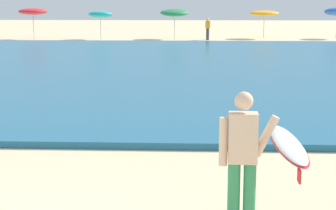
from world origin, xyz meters
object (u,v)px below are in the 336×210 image
beach_umbrella_2 (175,13)px  beach_umbrella_3 (264,13)px  beach_umbrella_1 (100,14)px  beachgoer_near_row_mid (208,28)px  beachgoer_near_row_left (208,28)px  surfer_with_board (263,150)px  beach_umbrella_0 (33,12)px

beach_umbrella_2 → beach_umbrella_3: beach_umbrella_2 is taller
beach_umbrella_1 → beach_umbrella_2: beach_umbrella_2 is taller
beach_umbrella_3 → beachgoer_near_row_mid: beach_umbrella_3 is taller
beach_umbrella_3 → beachgoer_near_row_left: 4.91m
beach_umbrella_1 → beachgoer_near_row_left: beach_umbrella_1 is taller
beach_umbrella_1 → beach_umbrella_2: size_ratio=0.93×
beachgoer_near_row_left → beach_umbrella_1: bearing=176.0°
surfer_with_board → beach_umbrella_2: 35.93m
beach_umbrella_2 → beach_umbrella_0: bearing=-174.6°
beachgoer_near_row_mid → beach_umbrella_3: bearing=24.4°
beach_umbrella_0 → beachgoer_near_row_mid: beach_umbrella_0 is taller
beach_umbrella_2 → beachgoer_near_row_mid: beach_umbrella_2 is taller
beach_umbrella_2 → beachgoer_near_row_mid: 2.93m
beach_umbrella_0 → beachgoer_near_row_left: bearing=-1.3°
beachgoer_near_row_left → beachgoer_near_row_mid: bearing=79.9°
beachgoer_near_row_mid → beach_umbrella_0: bearing=179.3°
beach_umbrella_1 → beach_umbrella_3: size_ratio=0.96×
beach_umbrella_1 → beach_umbrella_3: bearing=7.1°
beach_umbrella_1 → beach_umbrella_3: (12.25, 1.53, 0.06)m
beach_umbrella_0 → beachgoer_near_row_mid: 12.98m
beach_umbrella_0 → beach_umbrella_2: beach_umbrella_2 is taller
beach_umbrella_3 → beach_umbrella_2: bearing=-173.1°
beach_umbrella_2 → beachgoer_near_row_mid: (2.48, -1.13, -1.09)m
beach_umbrella_3 → beachgoer_near_row_mid: (-4.30, -1.95, -1.04)m
surfer_with_board → beach_umbrella_3: bearing=83.0°
beach_umbrella_0 → beach_umbrella_1: bearing=3.0°
beach_umbrella_0 → beach_umbrella_2: 10.49m
beach_umbrella_3 → beachgoer_near_row_left: size_ratio=1.40×
beach_umbrella_0 → beach_umbrella_3: (17.22, 1.80, -0.15)m
beach_umbrella_3 → beachgoer_near_row_left: beach_umbrella_3 is taller
beach_umbrella_1 → beach_umbrella_2: (5.47, 0.72, 0.12)m
beach_umbrella_2 → beachgoer_near_row_left: (2.45, -1.27, -1.09)m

